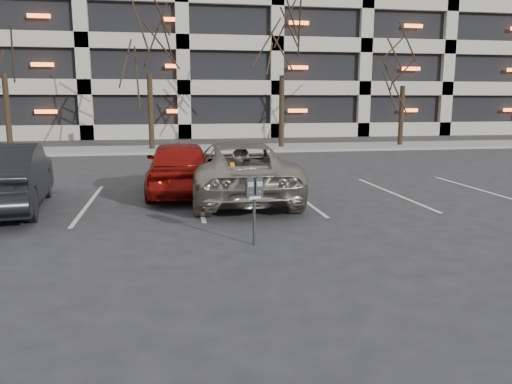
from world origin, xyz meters
TOP-DOWN VIEW (x-y plane):
  - ground at (0.00, 0.00)m, footprint 140.00×140.00m
  - sidewalk at (0.00, 16.00)m, footprint 80.00×4.00m
  - stall_lines at (-1.40, 2.30)m, footprint 16.90×5.20m
  - parking_garage at (12.00, 33.84)m, footprint 52.00×20.00m
  - tree_b at (-3.00, 16.00)m, footprint 3.88×3.88m
  - tree_c at (4.00, 16.00)m, footprint 3.87×3.87m
  - tree_d at (11.00, 16.00)m, footprint 3.36×3.36m
  - parking_meter at (-0.61, -2.12)m, footprint 0.34×0.17m
  - suv_silver at (-0.29, 2.30)m, footprint 2.63×5.64m
  - car_red at (-1.83, 3.33)m, footprint 1.91×4.60m
  - car_dark at (-6.05, 1.85)m, footprint 2.35×5.20m

SIDE VIEW (x-z plane):
  - ground at x=0.00m, z-range 0.00..0.00m
  - stall_lines at x=-1.40m, z-range 0.00..0.01m
  - sidewalk at x=0.00m, z-range 0.00..0.12m
  - car_red at x=-1.83m, z-range 0.00..1.56m
  - suv_silver at x=-0.29m, z-range 0.00..1.56m
  - car_dark at x=-6.05m, z-range 0.00..1.65m
  - parking_meter at x=-0.61m, z-range 0.33..1.58m
  - tree_d at x=11.00m, z-range 1.70..9.34m
  - tree_c at x=4.00m, z-range 1.96..10.74m
  - tree_b at x=-3.00m, z-range 1.97..10.78m
  - parking_garage at x=12.00m, z-range -0.24..18.76m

